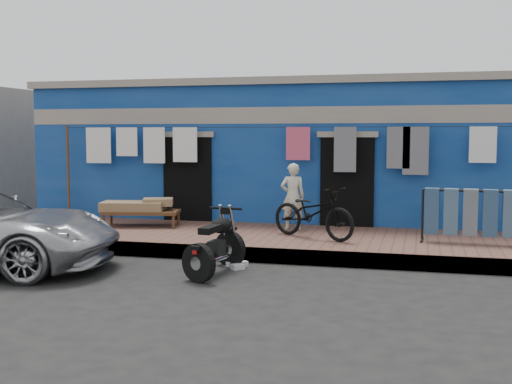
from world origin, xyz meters
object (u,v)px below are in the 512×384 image
seated_person (293,196)px  charpoy (141,213)px  motorcycle (215,242)px  jeans_rack (480,216)px  bicycle (313,207)px

seated_person → charpoy: size_ratio=0.76×
motorcycle → jeans_rack: jeans_rack is taller
seated_person → motorcycle: bearing=63.4°
bicycle → jeans_rack: 2.91m
motorcycle → bicycle: bearing=68.0°
seated_person → jeans_rack: 3.58m
seated_person → bicycle: bearing=105.0°
motorcycle → charpoy: motorcycle is taller
charpoy → motorcycle: bearing=-48.5°
jeans_rack → seated_person: bearing=166.9°
jeans_rack → charpoy: bearing=175.6°
seated_person → bicycle: seated_person is taller
motorcycle → seated_person: bearing=84.9°
motorcycle → charpoy: 3.87m
bicycle → jeans_rack: bicycle is taller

